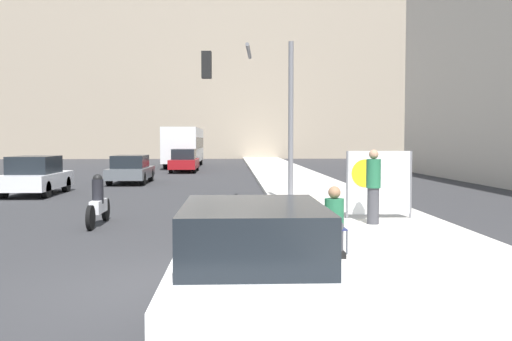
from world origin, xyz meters
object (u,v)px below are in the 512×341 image
at_px(jogger_on_sidewalk, 373,186).
at_px(city_bus_on_road, 184,145).
at_px(protest_banner, 378,183).
at_px(car_on_road_distant, 184,161).
at_px(car_on_road_nearest, 36,176).
at_px(car_on_road_midblock, 131,169).
at_px(motorcycle_on_road, 98,204).
at_px(traffic_light_pole, 257,94).
at_px(parked_car_curbside, 253,264).
at_px(seated_protester, 334,218).

xyz_separation_m(jogger_on_sidewalk, city_bus_on_road, (-7.09, 32.25, 0.71)).
height_order(protest_banner, city_bus_on_road, city_bus_on_road).
height_order(jogger_on_sidewalk, city_bus_on_road, city_bus_on_road).
height_order(protest_banner, car_on_road_distant, protest_banner).
relative_size(protest_banner, car_on_road_nearest, 0.41).
bearing_deg(car_on_road_midblock, city_bus_on_road, 85.96).
height_order(car_on_road_distant, motorcycle_on_road, car_on_road_distant).
distance_m(jogger_on_sidewalk, car_on_road_distant, 25.71).
height_order(traffic_light_pole, parked_car_curbside, traffic_light_pole).
bearing_deg(city_bus_on_road, car_on_road_nearest, -99.50).
distance_m(traffic_light_pole, car_on_road_distant, 20.74).
height_order(car_on_road_nearest, city_bus_on_road, city_bus_on_road).
distance_m(seated_protester, car_on_road_nearest, 15.71).
relative_size(seated_protester, motorcycle_on_road, 0.52).
distance_m(protest_banner, car_on_road_nearest, 13.98).
bearing_deg(jogger_on_sidewalk, city_bus_on_road, -94.06).
xyz_separation_m(protest_banner, parked_car_curbside, (-3.48, -7.68, -0.36)).
xyz_separation_m(jogger_on_sidewalk, parked_car_curbside, (-3.10, -6.69, -0.35)).
distance_m(traffic_light_pole, motorcycle_on_road, 6.25).
relative_size(protest_banner, motorcycle_on_road, 0.76).
bearing_deg(jogger_on_sidewalk, motorcycle_on_road, -26.43).
bearing_deg(parked_car_curbside, city_bus_on_road, 95.85).
relative_size(car_on_road_midblock, motorcycle_on_road, 1.91).
bearing_deg(seated_protester, parked_car_curbside, -108.03).
height_order(parked_car_curbside, car_on_road_nearest, car_on_road_nearest).
relative_size(jogger_on_sidewalk, parked_car_curbside, 0.40).
bearing_deg(parked_car_curbside, car_on_road_distant, 96.12).
bearing_deg(traffic_light_pole, seated_protester, -83.13).
bearing_deg(protest_banner, seated_protester, -113.79).
xyz_separation_m(seated_protester, traffic_light_pole, (-0.98, 8.11, 2.80)).
height_order(car_on_road_nearest, car_on_road_midblock, car_on_road_nearest).
relative_size(seated_protester, jogger_on_sidewalk, 0.67).
distance_m(jogger_on_sidewalk, traffic_light_pole, 5.92).
distance_m(traffic_light_pole, car_on_road_midblock, 12.15).
bearing_deg(city_bus_on_road, parked_car_curbside, -84.15).
distance_m(car_on_road_nearest, car_on_road_distant, 16.31).
xyz_separation_m(jogger_on_sidewalk, car_on_road_nearest, (-10.94, 9.19, -0.31)).
xyz_separation_m(seated_protester, city_bus_on_road, (-5.53, 35.65, 0.99)).
distance_m(protest_banner, motorcycle_on_road, 7.09).
bearing_deg(city_bus_on_road, traffic_light_pole, -80.61).
bearing_deg(car_on_road_distant, car_on_road_nearest, -105.87).
distance_m(car_on_road_nearest, motorcycle_on_road, 9.07).
distance_m(seated_protester, parked_car_curbside, 3.63).
bearing_deg(motorcycle_on_road, protest_banner, -1.52).
distance_m(car_on_road_midblock, car_on_road_distant, 10.04).
bearing_deg(car_on_road_distant, motorcycle_on_road, -90.51).
relative_size(traffic_light_pole, car_on_road_midblock, 1.18).
bearing_deg(protest_banner, motorcycle_on_road, 178.48).
bearing_deg(parked_car_curbside, seated_protester, 64.88).
bearing_deg(motorcycle_on_road, seated_protester, -41.71).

